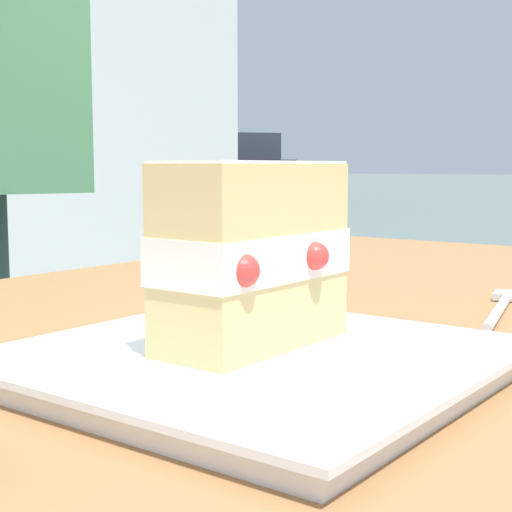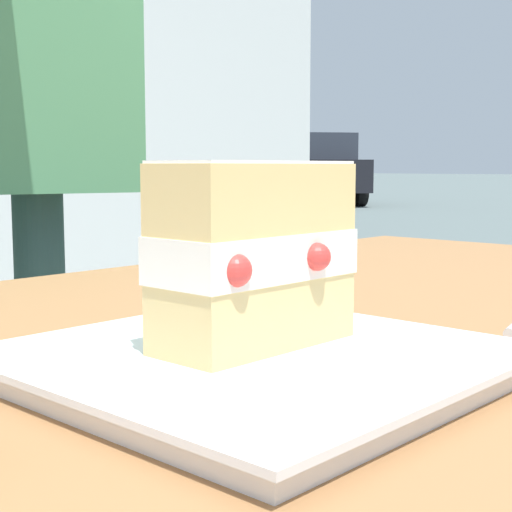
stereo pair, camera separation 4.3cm
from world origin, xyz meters
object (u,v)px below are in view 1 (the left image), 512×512
Objects in this scene: cake_slice at (254,254)px; parked_car_near at (77,174)px; dessert_plate at (256,362)px; parked_car_far at (234,168)px; dessert_fork at (501,306)px.

parked_car_near reaches higher than cake_slice.
parked_car_far is (-14.11, -11.30, 0.06)m from dessert_plate.
parked_car_near is (-7.17, -8.69, -0.01)m from dessert_plate.
parked_car_near is 7.42m from parked_car_far.
dessert_plate is at bearing 38.69° from parked_car_far.
dessert_plate is 0.06m from cake_slice.
dessert_plate is 18.08m from parked_car_far.
parked_car_far reaches higher than cake_slice.
parked_car_near is (-6.89, -8.73, -0.01)m from dessert_fork.
cake_slice reaches higher than dessert_plate.
cake_slice is (-0.01, -0.01, 0.06)m from dessert_plate.
dessert_fork is at bearing 51.72° from parked_car_near.
cake_slice is 18.07m from parked_car_far.
dessert_plate is 2.06× the size of cake_slice.
dessert_plate is at bearing 43.15° from cake_slice.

